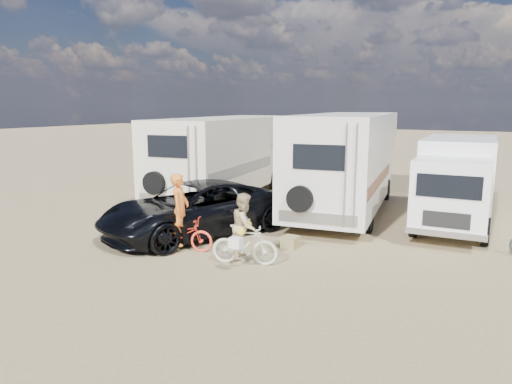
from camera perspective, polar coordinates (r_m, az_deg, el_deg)
The scene contains 11 objects.
ground at distance 11.11m, azimuth -0.13°, elevation -9.73°, with size 140.00×140.00×0.00m, color #9C855D.
rv_main at distance 17.29m, azimuth 11.12°, elevation 3.48°, with size 2.65×8.98×3.56m, color white, non-canonical shape.
rv_left at distance 19.47m, azimuth -3.75°, elevation 4.15°, with size 2.74×9.00×3.38m, color silver, non-canonical shape.
box_truck at distance 16.08m, azimuth 23.33°, elevation 0.94°, with size 2.14×6.06×2.82m, color white, non-canonical shape.
dark_suv at distance 14.05m, azimuth -7.58°, elevation -2.08°, with size 2.66×5.76×1.60m, color black.
bike_man at distance 12.65m, azimuth -9.23°, elevation -5.15°, with size 0.61×1.74×0.92m, color #EF4025.
bike_woman at distance 11.44m, azimuth -1.41°, elevation -6.50°, with size 0.47×1.65×0.99m, color beige.
rider_man at distance 12.53m, azimuth -9.30°, elevation -2.93°, with size 0.70×0.46×1.92m, color orange.
rider_woman at distance 11.35m, azimuth -1.42°, elevation -5.02°, with size 0.78×0.61×1.61m, color tan.
cooler at distance 14.45m, azimuth -3.14°, elevation -3.97°, with size 0.58×0.42×0.46m, color #1C617E.
crate at distance 12.83m, azimuth 4.25°, elevation -6.17°, with size 0.41×0.41×0.33m, color olive.
Camera 1 is at (4.82, -9.24, 3.85)m, focal length 32.56 mm.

